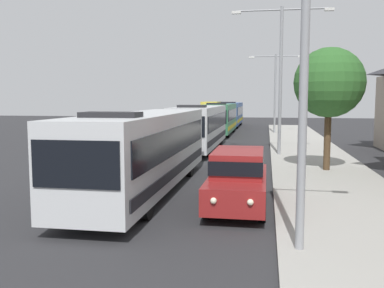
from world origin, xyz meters
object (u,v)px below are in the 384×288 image
bus_lead (146,148)px  streetlamp_near (306,18)px  streetlamp_far (275,85)px  box_truck_oncoming (211,112)px  streetlamp_mid (281,66)px  bus_middle (220,118)px  white_suv (238,176)px  bus_second_in_line (200,126)px  bus_fourth_in_line (230,113)px  roadside_tree (329,83)px

bus_lead → streetlamp_near: (5.40, -6.01, 3.68)m
bus_lead → streetlamp_far: 28.90m
box_truck_oncoming → streetlamp_mid: 34.76m
bus_middle → box_truck_oncoming: (-3.30, 17.80, 0.01)m
bus_middle → white_suv: bus_middle is taller
bus_second_in_line → bus_middle: bearing=90.0°
box_truck_oncoming → streetlamp_near: size_ratio=0.84×
white_suv → streetlamp_mid: streetlamp_mid is taller
bus_lead → box_truck_oncoming: (-3.30, 44.53, 0.01)m
streetlamp_mid → white_suv: bearing=-97.5°
bus_middle → streetlamp_far: bearing=15.3°
box_truck_oncoming → streetlamp_near: (8.70, -50.54, 3.67)m
white_suv → streetlamp_near: 6.24m
streetlamp_mid → bus_lead: bearing=-115.9°
box_truck_oncoming → streetlamp_far: 18.78m
streetlamp_mid → bus_fourth_in_line: bearing=101.0°
roadside_tree → streetlamp_far: bearing=95.3°
bus_lead → box_truck_oncoming: bus_lead is taller
bus_middle → streetlamp_mid: 17.00m
streetlamp_mid → streetlamp_far: bearing=90.0°
white_suv → streetlamp_mid: bearing=82.5°
streetlamp_mid → bus_middle: bearing=109.1°
streetlamp_near → roadside_tree: 11.75m
streetlamp_mid → streetlamp_far: (0.00, 17.11, -0.65)m
streetlamp_far → roadside_tree: size_ratio=1.34×
bus_second_in_line → streetlamp_far: streetlamp_far is taller
bus_lead → roadside_tree: (7.52, 5.50, 2.66)m
bus_second_in_line → box_truck_oncoming: size_ratio=1.56×
bus_fourth_in_line → streetlamp_mid: 28.69m
bus_fourth_in_line → streetlamp_far: bearing=-63.4°
bus_fourth_in_line → bus_middle: bearing=-90.0°
streetlamp_near → roadside_tree: (2.12, 11.51, -1.02)m
bus_fourth_in_line → white_suv: 41.02m
box_truck_oncoming → streetlamp_far: streetlamp_far is taller
bus_second_in_line → streetlamp_near: (5.40, -19.68, 3.68)m
streetlamp_mid → roadside_tree: bearing=-69.3°
bus_lead → streetlamp_far: streetlamp_far is taller
streetlamp_mid → streetlamp_far: 17.12m
bus_middle → bus_fourth_in_line: (0.00, 12.27, 0.00)m
box_truck_oncoming → bus_second_in_line: bearing=-83.9°
bus_lead → white_suv: 4.19m
bus_middle → white_suv: size_ratio=2.17×
bus_fourth_in_line → streetlamp_near: size_ratio=1.31×
bus_fourth_in_line → streetlamp_far: (5.40, -10.79, 3.28)m
bus_lead → bus_second_in_line: (-0.00, 13.66, -0.00)m
bus_second_in_line → streetlamp_mid: size_ratio=1.24×
streetlamp_mid → roadside_tree: 6.12m
streetlamp_mid → roadside_tree: size_ratio=1.53×
roadside_tree → white_suv: bearing=-117.5°
bus_middle → roadside_tree: 22.68m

